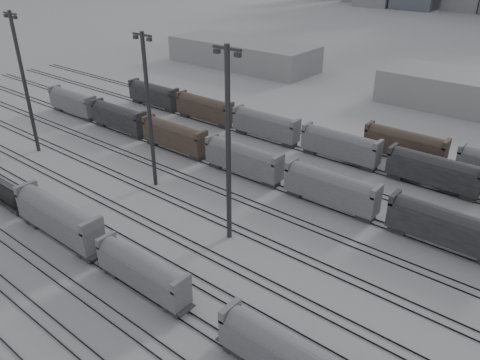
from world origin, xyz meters
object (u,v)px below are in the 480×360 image
Objects in this scene: hopper_car_a at (59,217)px; hopper_car_c at (287,356)px; light_mast_a at (24,81)px; light_mast_c at (228,144)px; hopper_car_b at (142,270)px.

hopper_car_c is (36.83, 0.00, -0.46)m from hopper_car_a.
light_mast_c is at bearing 0.78° from light_mast_a.
hopper_car_a is 1.21× the size of hopper_car_b.
light_mast_a is at bearing 155.31° from hopper_car_a.
hopper_car_b is 0.95× the size of hopper_car_c.
hopper_car_a is 0.62× the size of light_mast_c.
hopper_car_c is 0.54× the size of light_mast_a.
light_mast_a is (-47.83, 14.21, 10.85)m from hopper_car_b.
hopper_car_c is at bearing -11.85° from light_mast_a.
light_mast_c is (0.44, 14.87, 10.90)m from hopper_car_b.
light_mast_a is 48.28m from light_mast_c.
light_mast_a is at bearing 163.45° from hopper_car_b.
light_mast_c is at bearing 88.29° from hopper_car_b.
hopper_car_a is at bearing -180.00° from hopper_car_c.
hopper_car_c is at bearing 0.00° from hopper_car_b.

